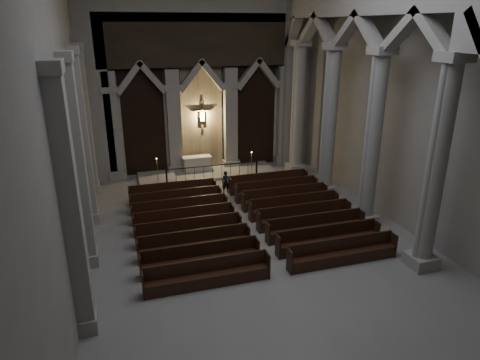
{
  "coord_description": "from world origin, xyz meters",
  "views": [
    {
      "loc": [
        -5.41,
        -14.32,
        8.81
      ],
      "look_at": [
        -0.16,
        3.0,
        2.25
      ],
      "focal_mm": 32.0,
      "sensor_mm": 36.0,
      "label": 1
    }
  ],
  "objects_px": {
    "altar_rail": "(213,171)",
    "worshipper": "(226,182)",
    "altar": "(197,163)",
    "pews": "(245,221)",
    "candle_stand_left": "(158,177)",
    "candle_stand_right": "(251,169)"
  },
  "relations": [
    {
      "from": "altar_rail",
      "to": "worshipper",
      "type": "height_order",
      "value": "worshipper"
    },
    {
      "from": "altar",
      "to": "pews",
      "type": "relative_size",
      "value": 0.18
    },
    {
      "from": "worshipper",
      "to": "candle_stand_left",
      "type": "bearing_deg",
      "value": 148.31
    },
    {
      "from": "altar_rail",
      "to": "candle_stand_left",
      "type": "bearing_deg",
      "value": 169.2
    },
    {
      "from": "candle_stand_right",
      "to": "pews",
      "type": "xyz_separation_m",
      "value": [
        -2.54,
        -6.75,
        -0.09
      ]
    },
    {
      "from": "altar_rail",
      "to": "candle_stand_right",
      "type": "height_order",
      "value": "candle_stand_right"
    },
    {
      "from": "pews",
      "to": "worshipper",
      "type": "bearing_deg",
      "value": 86.23
    },
    {
      "from": "altar",
      "to": "pews",
      "type": "bearing_deg",
      "value": -86.14
    },
    {
      "from": "candle_stand_left",
      "to": "pews",
      "type": "height_order",
      "value": "candle_stand_left"
    },
    {
      "from": "altar_rail",
      "to": "worshipper",
      "type": "bearing_deg",
      "value": -81.16
    },
    {
      "from": "candle_stand_left",
      "to": "candle_stand_right",
      "type": "distance_m",
      "value": 5.72
    },
    {
      "from": "candle_stand_left",
      "to": "worshipper",
      "type": "xyz_separation_m",
      "value": [
        3.47,
        -2.49,
        0.19
      ]
    },
    {
      "from": "candle_stand_left",
      "to": "worshipper",
      "type": "bearing_deg",
      "value": -35.67
    },
    {
      "from": "altar_rail",
      "to": "pews",
      "type": "relative_size",
      "value": 0.56
    },
    {
      "from": "candle_stand_right",
      "to": "candle_stand_left",
      "type": "bearing_deg",
      "value": 178.0
    },
    {
      "from": "altar",
      "to": "worshipper",
      "type": "height_order",
      "value": "worshipper"
    },
    {
      "from": "worshipper",
      "to": "pews",
      "type": "bearing_deg",
      "value": -89.79
    },
    {
      "from": "altar",
      "to": "pews",
      "type": "xyz_separation_m",
      "value": [
        0.56,
        -8.34,
        -0.28
      ]
    },
    {
      "from": "altar",
      "to": "pews",
      "type": "height_order",
      "value": "altar"
    },
    {
      "from": "candle_stand_left",
      "to": "candle_stand_right",
      "type": "relative_size",
      "value": 1.02
    },
    {
      "from": "altar",
      "to": "worshipper",
      "type": "xyz_separation_m",
      "value": [
        0.86,
        -3.89,
        0.01
      ]
    },
    {
      "from": "pews",
      "to": "candle_stand_left",
      "type": "bearing_deg",
      "value": 114.59
    }
  ]
}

